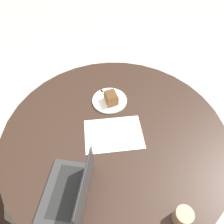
% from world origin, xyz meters
% --- Properties ---
extents(ground_plane, '(12.00, 12.00, 0.00)m').
position_xyz_m(ground_plane, '(0.00, 0.00, 0.00)').
color(ground_plane, '#B7AD9E').
extents(dining_table, '(1.35, 1.35, 0.75)m').
position_xyz_m(dining_table, '(0.00, 0.00, 0.64)').
color(dining_table, black).
rests_on(dining_table, ground_plane).
extents(paper_document, '(0.39, 0.32, 0.00)m').
position_xyz_m(paper_document, '(0.01, 0.01, 0.75)').
color(paper_document, white).
rests_on(paper_document, dining_table).
extents(plate, '(0.23, 0.23, 0.01)m').
position_xyz_m(plate, '(0.07, -0.25, 0.75)').
color(plate, silver).
rests_on(plate, dining_table).
extents(cake_slice, '(0.11, 0.12, 0.07)m').
position_xyz_m(cake_slice, '(0.05, -0.24, 0.79)').
color(cake_slice, brown).
rests_on(cake_slice, plate).
extents(fork, '(0.12, 0.15, 0.00)m').
position_xyz_m(fork, '(0.10, -0.28, 0.76)').
color(fork, silver).
rests_on(fork, plate).
extents(coffee_glass, '(0.08, 0.08, 0.09)m').
position_xyz_m(coffee_glass, '(-0.36, 0.44, 0.79)').
color(coffee_glass, '#997556').
rests_on(coffee_glass, dining_table).
extents(laptop, '(0.22, 0.33, 0.21)m').
position_xyz_m(laptop, '(0.17, 0.39, 0.79)').
color(laptop, '#2D2D2D').
rests_on(laptop, dining_table).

